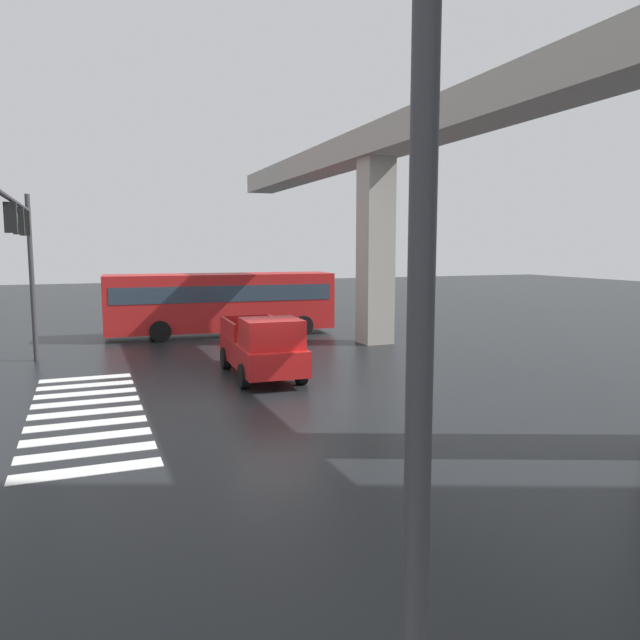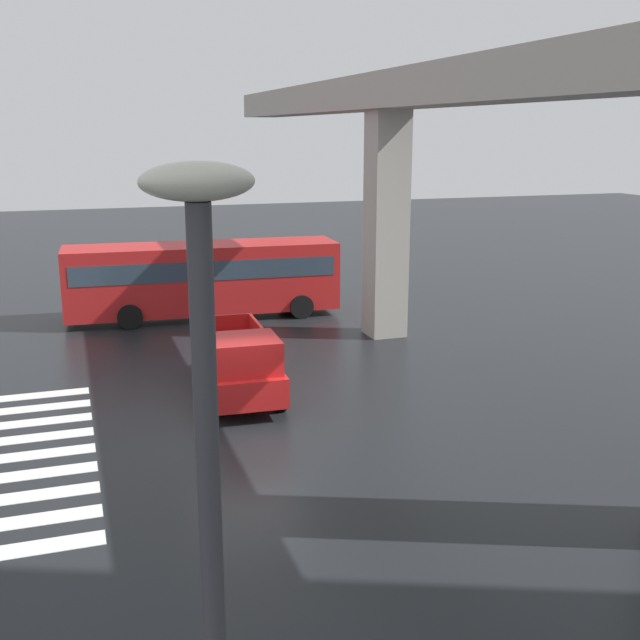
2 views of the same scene
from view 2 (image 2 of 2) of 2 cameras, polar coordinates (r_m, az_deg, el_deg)
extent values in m
plane|color=black|center=(19.92, -5.25, -8.05)|extent=(120.00, 120.00, 0.00)
cube|color=silver|center=(23.66, -20.12, -5.26)|extent=(0.55, 2.80, 0.01)
cube|color=silver|center=(22.62, -20.19, -6.14)|extent=(0.55, 2.80, 0.01)
cube|color=silver|center=(21.58, -20.26, -7.11)|extent=(0.55, 2.80, 0.01)
cube|color=silver|center=(20.55, -20.34, -8.17)|extent=(0.55, 2.80, 0.01)
cube|color=silver|center=(19.53, -20.43, -9.34)|extent=(0.55, 2.80, 0.01)
cube|color=silver|center=(18.52, -20.52, -10.65)|extent=(0.55, 2.80, 0.01)
cube|color=silver|center=(17.52, -20.63, -12.10)|extent=(0.55, 2.80, 0.01)
cube|color=silver|center=(16.53, -20.76, -13.72)|extent=(0.55, 2.80, 0.01)
cube|color=silver|center=(15.56, -20.90, -15.56)|extent=(0.55, 2.80, 0.01)
cube|color=#ADA89E|center=(21.15, 13.66, 17.03)|extent=(52.52, 1.82, 1.20)
cube|color=#ADA89E|center=(28.11, 4.92, 6.97)|extent=(1.30, 1.30, 8.12)
cube|color=red|center=(22.20, -6.19, -3.60)|extent=(5.18, 2.12, 0.80)
cube|color=red|center=(20.59, -5.57, -2.51)|extent=(1.77, 1.82, 0.90)
cube|color=#3F5160|center=(20.15, -5.33, -2.88)|extent=(0.17, 1.67, 0.77)
cube|color=red|center=(23.24, -4.59, -0.97)|extent=(2.65, 0.22, 0.60)
cube|color=red|center=(22.98, -8.86, -1.26)|extent=(2.65, 0.22, 0.60)
cube|color=red|center=(24.39, -7.22, -0.32)|extent=(0.18, 1.75, 0.60)
cylinder|color=black|center=(21.02, -2.99, -5.70)|extent=(0.77, 0.31, 0.76)
cylinder|color=black|center=(20.72, -7.89, -6.11)|extent=(0.77, 0.31, 0.76)
cylinder|color=black|center=(23.96, -4.67, -3.25)|extent=(0.77, 0.31, 0.76)
cylinder|color=black|center=(23.70, -8.96, -3.57)|extent=(0.77, 0.31, 0.76)
cube|color=red|center=(31.46, -8.65, 3.13)|extent=(3.10, 10.92, 2.70)
cube|color=#2D3D4C|center=(31.38, -8.68, 3.98)|extent=(3.11, 10.39, 0.76)
cube|color=#2D3D4C|center=(32.41, 0.81, 4.21)|extent=(2.25, 0.21, 1.49)
cylinder|color=black|center=(33.48, -2.38, 1.91)|extent=(0.40, 0.98, 0.96)
cylinder|color=black|center=(31.15, -1.39, 1.01)|extent=(0.40, 0.98, 0.96)
cylinder|color=black|center=(32.71, -13.99, 1.22)|extent=(0.40, 0.98, 0.96)
cylinder|color=black|center=(30.32, -13.88, 0.24)|extent=(0.40, 0.98, 0.96)
ellipsoid|color=beige|center=(4.70, -9.07, 10.09)|extent=(0.44, 0.70, 0.24)
camera|label=1|loc=(3.70, -37.14, -48.16)|focal=33.85mm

